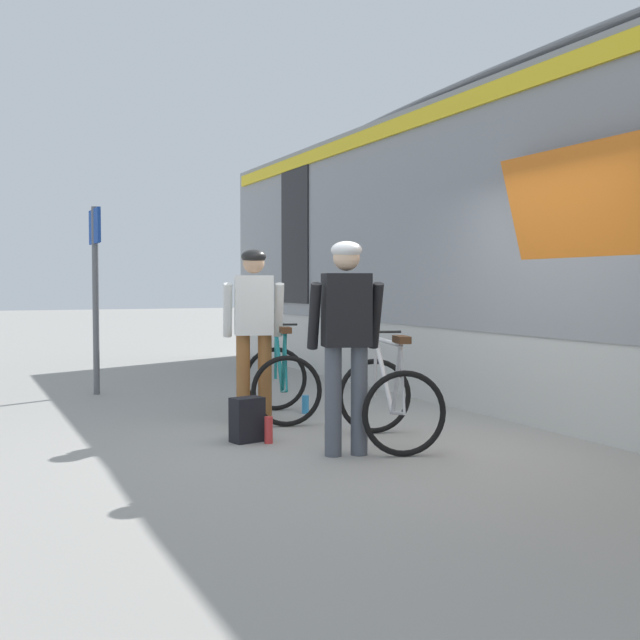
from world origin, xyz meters
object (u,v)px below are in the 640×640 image
object	(u,v)px
cyclist_near_in_dark	(346,328)
bicycle_near_silver	(389,399)
bicycle_far_teal	(281,380)
water_bottle_near_the_bikes	(305,404)
cyclist_far_in_white	(254,320)
backpack_on_platform	(247,420)
platform_sign_post	(95,268)
water_bottle_by_the_backpack	(269,430)

from	to	relation	value
cyclist_near_in_dark	bicycle_near_silver	size ratio (longest dim) A/B	1.45
bicycle_far_teal	water_bottle_near_the_bikes	distance (m)	0.50
cyclist_near_in_dark	cyclist_far_in_white	bearing A→B (deg)	95.59
backpack_on_platform	cyclist_near_in_dark	bearing A→B (deg)	-69.77
bicycle_far_teal	platform_sign_post	size ratio (longest dim) A/B	0.51
water_bottle_near_the_bikes	backpack_on_platform	bearing A→B (deg)	-132.51
cyclist_near_in_dark	backpack_on_platform	size ratio (longest dim) A/B	4.40
water_bottle_near_the_bikes	cyclist_far_in_white	bearing A→B (deg)	-154.84
platform_sign_post	bicycle_far_teal	bearing A→B (deg)	-61.15
bicycle_near_silver	bicycle_far_teal	size ratio (longest dim) A/B	1.00
bicycle_near_silver	cyclist_far_in_white	bearing A→B (deg)	115.42
water_bottle_near_the_bikes	platform_sign_post	size ratio (longest dim) A/B	0.08
bicycle_far_teal	water_bottle_by_the_backpack	bearing A→B (deg)	-116.82
cyclist_near_in_dark	water_bottle_near_the_bikes	xyz separation A→B (m)	(0.55, 2.07, -0.96)
cyclist_far_in_white	bicycle_near_silver	xyz separation A→B (m)	(0.71, -1.49, -0.65)
bicycle_far_teal	water_bottle_by_the_backpack	world-z (taller)	bicycle_far_teal
cyclist_far_in_white	bicycle_near_silver	size ratio (longest dim) A/B	1.45
cyclist_far_in_white	water_bottle_near_the_bikes	world-z (taller)	cyclist_far_in_white
cyclist_near_in_dark	water_bottle_near_the_bikes	distance (m)	2.35
cyclist_far_in_white	backpack_on_platform	bearing A→B (deg)	-113.91
cyclist_far_in_white	bicycle_far_teal	distance (m)	0.76
cyclist_near_in_dark	cyclist_far_in_white	world-z (taller)	same
bicycle_near_silver	platform_sign_post	distance (m)	4.85
water_bottle_by_the_backpack	platform_sign_post	bearing A→B (deg)	102.86
bicycle_far_teal	platform_sign_post	xyz separation A→B (m)	(-1.47, 2.67, 1.22)
platform_sign_post	water_bottle_by_the_backpack	bearing A→B (deg)	-77.14
water_bottle_by_the_backpack	bicycle_far_teal	bearing A→B (deg)	63.18
bicycle_far_teal	water_bottle_near_the_bikes	world-z (taller)	bicycle_far_teal
bicycle_far_teal	backpack_on_platform	size ratio (longest dim) A/B	3.05
bicycle_near_silver	backpack_on_platform	bearing A→B (deg)	150.11
cyclist_far_in_white	water_bottle_near_the_bikes	distance (m)	1.24
bicycle_near_silver	backpack_on_platform	size ratio (longest dim) A/B	3.05
cyclist_near_in_dark	water_bottle_by_the_backpack	size ratio (longest dim) A/B	7.40
cyclist_near_in_dark	platform_sign_post	world-z (taller)	platform_sign_post
cyclist_near_in_dark	backpack_on_platform	xyz separation A→B (m)	(-0.55, 0.87, -0.85)
cyclist_near_in_dark	backpack_on_platform	distance (m)	1.34
cyclist_near_in_dark	bicycle_near_silver	world-z (taller)	cyclist_near_in_dark
cyclist_far_in_white	bicycle_near_silver	bearing A→B (deg)	-64.58
bicycle_near_silver	cyclist_near_in_dark	bearing A→B (deg)	-156.08
backpack_on_platform	bicycle_near_silver	bearing A→B (deg)	-42.18
water_bottle_near_the_bikes	platform_sign_post	distance (m)	3.45
bicycle_near_silver	backpack_on_platform	xyz separation A→B (m)	(-1.09, 0.63, -0.20)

